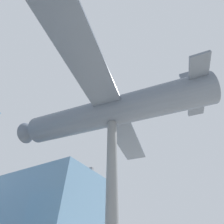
# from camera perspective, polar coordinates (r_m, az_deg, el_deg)

# --- Properties ---
(glass_pavilion_right) EXTENTS (9.22, 14.68, 9.38)m
(glass_pavilion_right) POSITION_cam_1_polar(r_m,az_deg,el_deg) (23.44, -25.58, -33.09)
(glass_pavilion_right) COLOR slate
(glass_pavilion_right) RESTS_ON ground_plane
(support_pylon_central) EXTENTS (0.59, 0.59, 7.91)m
(support_pylon_central) POSITION_cam_1_polar(r_m,az_deg,el_deg) (8.04, -0.00, -26.97)
(support_pylon_central) COLOR slate
(support_pylon_central) RESTS_ON ground_plane
(suspended_airplane) EXTENTS (15.26, 14.38, 3.00)m
(suspended_airplane) POSITION_cam_1_polar(r_m,az_deg,el_deg) (10.63, -1.53, -0.34)
(suspended_airplane) COLOR #4C5666
(suspended_airplane) RESTS_ON support_pylon_central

